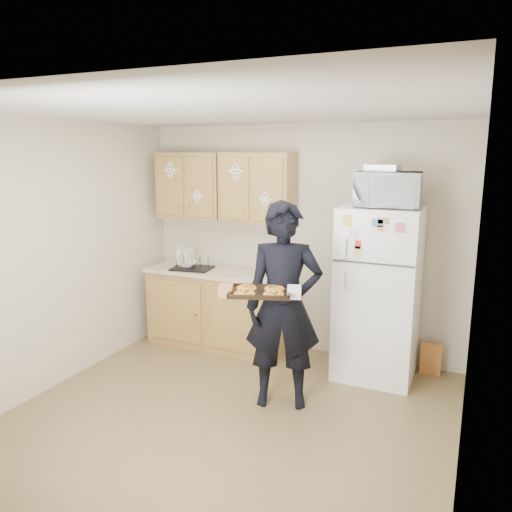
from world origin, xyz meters
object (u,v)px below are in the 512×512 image
object	(u,v)px
person	(284,306)
baking_tray	(260,292)
microwave	(388,190)
refrigerator	(378,293)
dish_rack	(192,262)

from	to	relation	value
person	baking_tray	bearing A→B (deg)	-129.20
person	microwave	world-z (taller)	microwave
person	baking_tray	distance (m)	0.35
person	microwave	size ratio (longest dim) A/B	3.06
microwave	refrigerator	bearing A→B (deg)	129.92
microwave	dish_rack	size ratio (longest dim) A/B	1.36
microwave	baking_tray	bearing A→B (deg)	-128.12
microwave	dish_rack	world-z (taller)	microwave
baking_tray	dish_rack	xyz separation A→B (m)	(-1.36, 1.16, -0.10)
refrigerator	dish_rack	size ratio (longest dim) A/B	3.92
refrigerator	microwave	world-z (taller)	microwave
person	dish_rack	bearing A→B (deg)	129.33
person	dish_rack	world-z (taller)	person
refrigerator	baking_tray	bearing A→B (deg)	-121.16
microwave	dish_rack	distance (m)	2.31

